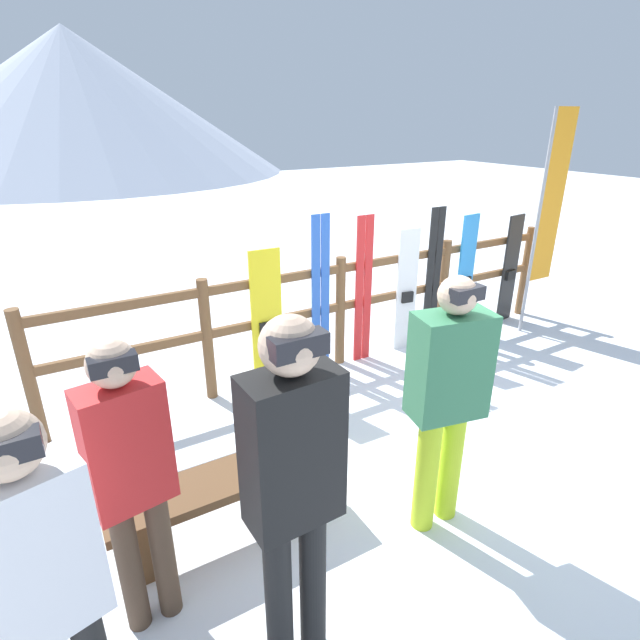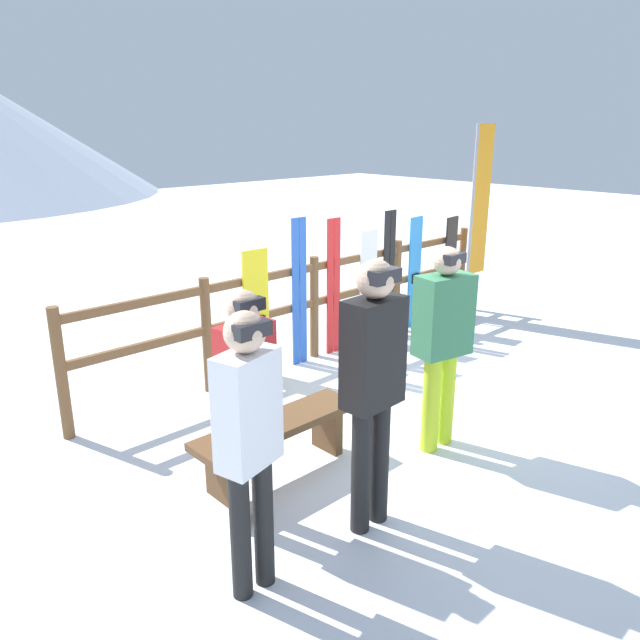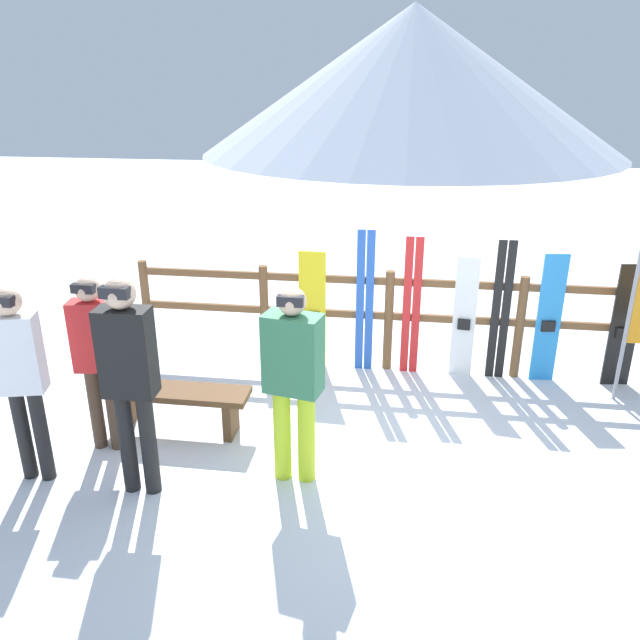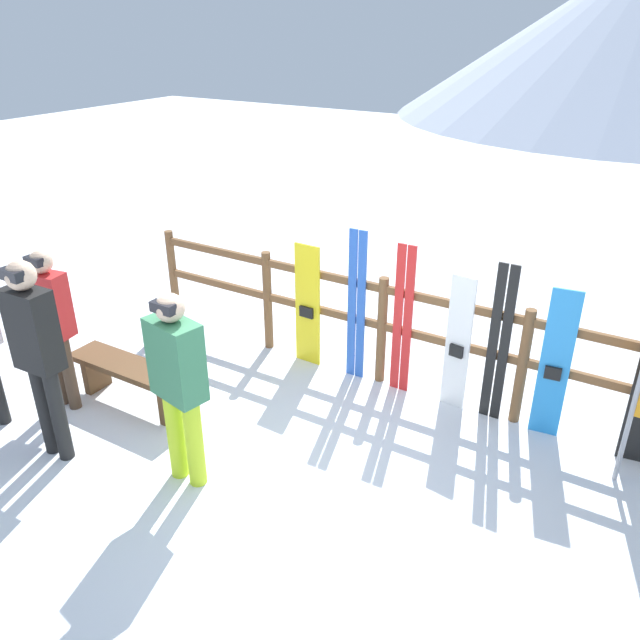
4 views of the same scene
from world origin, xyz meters
name	(u,v)px [view 1 (image 1 of 4)]	position (x,y,z in m)	size (l,w,h in m)	color
ground_plane	(457,449)	(0.00, 0.00, 0.00)	(40.00, 40.00, 0.00)	white
mountain_backdrop	(73,102)	(0.00, 23.77, 3.00)	(18.00, 18.00, 6.00)	#B2BCD1
fence	(340,301)	(0.00, 1.77, 0.70)	(5.82, 0.10, 1.17)	brown
bench	(223,492)	(-1.91, 0.11, 0.33)	(1.39, 0.36, 0.44)	brown
person_red	(131,470)	(-2.43, -0.25, 0.96)	(0.39, 0.26, 1.62)	#4C3828
person_plaid_green	(447,391)	(-0.67, -0.47, 0.98)	(0.49, 0.33, 1.68)	#B7D826
person_black	(293,479)	(-1.87, -0.81, 1.08)	(0.41, 0.24, 1.82)	black
person_white	(46,582)	(-2.81, -0.77, 1.00)	(0.40, 0.28, 1.68)	black
snowboard_yellow	(267,321)	(-0.86, 1.71, 0.68)	(0.31, 0.06, 1.37)	yellow
ski_pair_blue	(321,297)	(-0.27, 1.72, 0.82)	(0.19, 0.02, 1.63)	blue
ski_pair_red	(363,291)	(0.25, 1.72, 0.79)	(0.19, 0.02, 1.57)	red
snowboard_white	(406,291)	(0.82, 1.71, 0.68)	(0.25, 0.08, 1.38)	white
ski_pair_black	(433,277)	(1.20, 1.72, 0.79)	(0.19, 0.02, 1.57)	black
snowboard_blue	(465,276)	(1.71, 1.71, 0.72)	(0.26, 0.08, 1.44)	#288CE0
snowboard_black_stripe	(510,270)	(2.49, 1.71, 0.68)	(0.29, 0.09, 1.37)	black
rental_flag	(548,208)	(2.52, 1.36, 1.50)	(0.40, 0.04, 2.57)	#99999E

